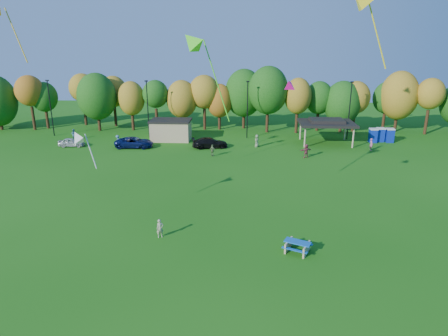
# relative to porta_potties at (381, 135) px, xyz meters

# --- Properties ---
(ground) EXTENTS (160.00, 160.00, 0.00)m
(ground) POSITION_rel_porta_potties_xyz_m (-22.76, -38.32, -1.10)
(ground) COLOR #19600F
(ground) RESTS_ON ground
(tree_line) EXTENTS (93.57, 10.55, 11.15)m
(tree_line) POSITION_rel_porta_potties_xyz_m (-23.79, 7.19, 4.82)
(tree_line) COLOR black
(tree_line) RESTS_ON ground
(lamp_posts) EXTENTS (64.50, 0.25, 9.09)m
(lamp_posts) POSITION_rel_porta_potties_xyz_m (-20.76, 1.68, 3.80)
(lamp_posts) COLOR black
(lamp_posts) RESTS_ON ground
(utility_building) EXTENTS (6.30, 4.30, 3.25)m
(utility_building) POSITION_rel_porta_potties_xyz_m (-32.76, -0.32, 0.54)
(utility_building) COLOR tan
(utility_building) RESTS_ON ground
(pavilion) EXTENTS (8.20, 6.20, 3.77)m
(pavilion) POSITION_rel_porta_potties_xyz_m (-8.76, -1.32, 2.13)
(pavilion) COLOR tan
(pavilion) RESTS_ON ground
(porta_potties) EXTENTS (3.75, 1.72, 2.18)m
(porta_potties) POSITION_rel_porta_potties_xyz_m (0.00, 0.00, 0.00)
(porta_potties) COLOR #0C27A1
(porta_potties) RESTS_ON ground
(picnic_table) EXTENTS (2.43, 2.27, 0.84)m
(picnic_table) POSITION_rel_porta_potties_xyz_m (-17.12, -34.76, -0.61)
(picnic_table) COLOR tan
(picnic_table) RESTS_ON ground
(kite_flyer) EXTENTS (0.67, 0.58, 1.54)m
(kite_flyer) POSITION_rel_porta_potties_xyz_m (-27.83, -33.00, -0.33)
(kite_flyer) COLOR tan
(kite_flyer) RESTS_ON ground
(car_a) EXTENTS (3.84, 1.74, 1.28)m
(car_a) POSITION_rel_porta_potties_xyz_m (-46.87, -5.19, -0.46)
(car_a) COLOR beige
(car_a) RESTS_ON ground
(car_b) EXTENTS (3.91, 1.75, 1.25)m
(car_b) POSITION_rel_porta_potties_xyz_m (-37.54, -4.34, -0.47)
(car_b) COLOR #9A9A9F
(car_b) RESTS_ON ground
(car_c) EXTENTS (5.62, 2.74, 1.54)m
(car_c) POSITION_rel_porta_potties_xyz_m (-37.38, -5.28, -0.33)
(car_c) COLOR #0D174F
(car_c) RESTS_ON ground
(car_d) EXTENTS (5.49, 3.09, 1.50)m
(car_d) POSITION_rel_porta_potties_xyz_m (-26.24, -4.85, -0.35)
(car_d) COLOR black
(car_d) RESTS_ON ground
(far_person_0) EXTENTS (0.93, 0.78, 1.69)m
(far_person_0) POSITION_rel_porta_potties_xyz_m (-48.30, -0.87, -0.25)
(far_person_0) COLOR teal
(far_person_0) RESTS_ON ground
(far_person_1) EXTENTS (0.82, 1.04, 1.86)m
(far_person_1) POSITION_rel_porta_potties_xyz_m (-19.32, -4.02, -0.17)
(far_person_1) COLOR #708158
(far_person_1) RESTS_ON ground
(far_person_2) EXTENTS (1.80, 1.19, 1.86)m
(far_person_2) POSITION_rel_porta_potties_xyz_m (-12.86, -9.30, -0.17)
(far_person_2) COLOR #883947
(far_person_2) RESTS_ON ground
(far_person_3) EXTENTS (0.52, 0.70, 1.75)m
(far_person_3) POSITION_rel_porta_potties_xyz_m (-2.96, -5.03, -0.22)
(far_person_3) COLOR #C75E90
(far_person_3) RESTS_ON ground
(far_person_4) EXTENTS (1.19, 1.14, 1.62)m
(far_person_4) POSITION_rel_porta_potties_xyz_m (-40.11, -4.38, -0.29)
(far_person_4) COLOR teal
(far_person_4) RESTS_ON ground
(far_person_5) EXTENTS (1.03, 0.80, 1.63)m
(far_person_5) POSITION_rel_porta_potties_xyz_m (-25.49, -9.32, -0.28)
(far_person_5) COLOR #5B6F43
(far_person_5) RESTS_ON ground
(kite_2) EXTENTS (1.34, 1.55, 1.33)m
(kite_2) POSITION_rel_porta_potties_xyz_m (-17.71, -29.27, 10.71)
(kite_2) COLOR #FF0E9B
(kite_5) EXTENTS (2.16, 1.63, 3.48)m
(kite_5) POSITION_rel_porta_potties_xyz_m (-34.63, -30.83, 6.57)
(kite_5) COLOR #BDBDBD
(kite_6) EXTENTS (3.44, 1.66, 5.58)m
(kite_6) POSITION_rel_porta_potties_xyz_m (-13.53, -31.86, 16.63)
(kite_6) COLOR yellow
(kite_7) EXTENTS (4.40, 2.63, 7.56)m
(kite_7) POSITION_rel_porta_potties_xyz_m (-25.45, -28.92, 13.90)
(kite_7) COLOR #42D21C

